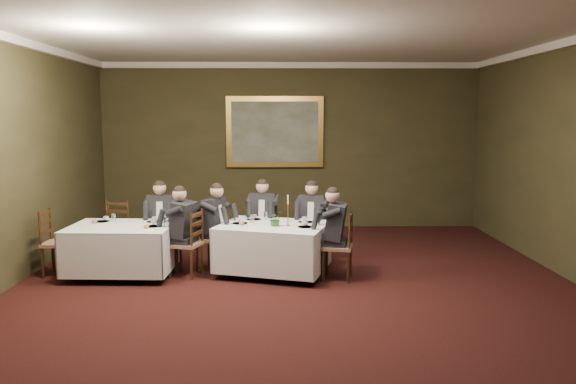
{
  "coord_description": "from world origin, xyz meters",
  "views": [
    {
      "loc": [
        -0.24,
        -7.01,
        2.37
      ],
      "look_at": [
        -0.1,
        2.09,
        1.15
      ],
      "focal_mm": 35.0,
      "sensor_mm": 36.0,
      "label": 1
    }
  ],
  "objects_px": {
    "candlestick": "(288,214)",
    "chair_sec_backleft": "(113,245)",
    "chair_sec_backright": "(163,245)",
    "diner_sec_backright": "(162,232)",
    "table_second": "(122,246)",
    "diner_main_endright": "(337,245)",
    "chair_main_backleft": "(264,242)",
    "chair_sec_endleft": "(59,256)",
    "diner_main_backleft": "(263,229)",
    "table_main": "(273,245)",
    "chair_main_endright": "(338,260)",
    "chair_main_backright": "(313,246)",
    "diner_main_endleft": "(213,237)",
    "chair_main_endleft": "(213,251)",
    "chair_sec_endright": "(187,257)",
    "centerpiece": "(275,218)",
    "diner_main_backright": "(313,232)",
    "diner_sec_endright": "(185,242)",
    "painting": "(275,132)"
  },
  "relations": [
    {
      "from": "table_second",
      "to": "diner_main_endright",
      "type": "bearing_deg",
      "value": -4.3
    },
    {
      "from": "painting",
      "to": "chair_sec_endleft",
      "type": "bearing_deg",
      "value": -131.57
    },
    {
      "from": "chair_main_backright",
      "to": "diner_main_endleft",
      "type": "xyz_separation_m",
      "value": [
        -1.58,
        -0.37,
        0.23
      ]
    },
    {
      "from": "chair_main_backleft",
      "to": "chair_sec_endleft",
      "type": "relative_size",
      "value": 1.0
    },
    {
      "from": "chair_main_endright",
      "to": "chair_sec_backleft",
      "type": "bearing_deg",
      "value": 85.37
    },
    {
      "from": "table_main",
      "to": "chair_sec_backright",
      "type": "height_order",
      "value": "chair_sec_backright"
    },
    {
      "from": "diner_main_backright",
      "to": "chair_sec_backleft",
      "type": "height_order",
      "value": "diner_main_backright"
    },
    {
      "from": "centerpiece",
      "to": "diner_main_backright",
      "type": "bearing_deg",
      "value": 52.06
    },
    {
      "from": "chair_main_endleft",
      "to": "candlestick",
      "type": "bearing_deg",
      "value": 92.3
    },
    {
      "from": "table_second",
      "to": "diner_sec_endright",
      "type": "bearing_deg",
      "value": -2.45
    },
    {
      "from": "chair_sec_endright",
      "to": "centerpiece",
      "type": "distance_m",
      "value": 1.47
    },
    {
      "from": "diner_main_backleft",
      "to": "diner_main_endright",
      "type": "bearing_deg",
      "value": 142.73
    },
    {
      "from": "diner_main_backright",
      "to": "diner_sec_endright",
      "type": "bearing_deg",
      "value": 38.16
    },
    {
      "from": "diner_main_backright",
      "to": "chair_main_endright",
      "type": "relative_size",
      "value": 1.35
    },
    {
      "from": "table_second",
      "to": "diner_main_backleft",
      "type": "height_order",
      "value": "diner_main_backleft"
    },
    {
      "from": "chair_main_endright",
      "to": "chair_sec_endright",
      "type": "distance_m",
      "value": 2.26
    },
    {
      "from": "diner_main_backleft",
      "to": "chair_main_backright",
      "type": "height_order",
      "value": "diner_main_backleft"
    },
    {
      "from": "chair_main_endright",
      "to": "chair_main_endleft",
      "type": "bearing_deg",
      "value": 84.76
    },
    {
      "from": "chair_sec_backright",
      "to": "diner_sec_endright",
      "type": "relative_size",
      "value": 0.74
    },
    {
      "from": "chair_main_endright",
      "to": "candlestick",
      "type": "height_order",
      "value": "candlestick"
    },
    {
      "from": "chair_main_endright",
      "to": "chair_sec_backright",
      "type": "height_order",
      "value": "same"
    },
    {
      "from": "table_main",
      "to": "chair_main_endright",
      "type": "distance_m",
      "value": 1.01
    },
    {
      "from": "chair_sec_backleft",
      "to": "candlestick",
      "type": "distance_m",
      "value": 3.06
    },
    {
      "from": "diner_sec_endright",
      "to": "centerpiece",
      "type": "bearing_deg",
      "value": -75.18
    },
    {
      "from": "chair_main_endleft",
      "to": "diner_main_endright",
      "type": "relative_size",
      "value": 0.74
    },
    {
      "from": "chair_main_backleft",
      "to": "diner_main_endright",
      "type": "height_order",
      "value": "diner_main_endright"
    },
    {
      "from": "diner_main_backleft",
      "to": "diner_main_backright",
      "type": "distance_m",
      "value": 0.85
    },
    {
      "from": "diner_main_backleft",
      "to": "candlestick",
      "type": "relative_size",
      "value": 2.82
    },
    {
      "from": "chair_main_backright",
      "to": "diner_sec_endright",
      "type": "height_order",
      "value": "diner_sec_endright"
    },
    {
      "from": "chair_sec_backright",
      "to": "chair_main_backleft",
      "type": "bearing_deg",
      "value": -173.12
    },
    {
      "from": "chair_main_endright",
      "to": "table_second",
      "type": "bearing_deg",
      "value": 97.28
    },
    {
      "from": "diner_sec_backright",
      "to": "diner_main_backleft",
      "type": "bearing_deg",
      "value": -173.11
    },
    {
      "from": "chair_sec_endleft",
      "to": "painting",
      "type": "xyz_separation_m",
      "value": [
        3.24,
        3.65,
        1.77
      ]
    },
    {
      "from": "table_second",
      "to": "chair_main_backleft",
      "type": "distance_m",
      "value": 2.3
    },
    {
      "from": "diner_sec_endright",
      "to": "chair_main_backright",
      "type": "bearing_deg",
      "value": -52.67
    },
    {
      "from": "chair_main_endright",
      "to": "chair_sec_endleft",
      "type": "distance_m",
      "value": 4.2
    },
    {
      "from": "diner_main_backleft",
      "to": "chair_sec_endleft",
      "type": "relative_size",
      "value": 1.35
    },
    {
      "from": "chair_main_backright",
      "to": "diner_main_endleft",
      "type": "bearing_deg",
      "value": 30.72
    },
    {
      "from": "table_main",
      "to": "chair_main_endright",
      "type": "relative_size",
      "value": 1.86
    },
    {
      "from": "diner_main_endright",
      "to": "painting",
      "type": "distance_m",
      "value": 4.33
    },
    {
      "from": "diner_main_backright",
      "to": "diner_sec_backright",
      "type": "distance_m",
      "value": 2.46
    },
    {
      "from": "chair_main_backleft",
      "to": "chair_main_endleft",
      "type": "height_order",
      "value": "same"
    },
    {
      "from": "chair_sec_endleft",
      "to": "centerpiece",
      "type": "distance_m",
      "value": 3.33
    },
    {
      "from": "table_second",
      "to": "diner_main_backleft",
      "type": "relative_size",
      "value": 1.18
    },
    {
      "from": "chair_main_endright",
      "to": "chair_sec_endright",
      "type": "relative_size",
      "value": 1.0
    },
    {
      "from": "chair_sec_backright",
      "to": "diner_sec_backright",
      "type": "bearing_deg",
      "value": 90.0
    },
    {
      "from": "table_main",
      "to": "chair_main_backright",
      "type": "distance_m",
      "value": 0.93
    },
    {
      "from": "candlestick",
      "to": "chair_sec_backleft",
      "type": "bearing_deg",
      "value": 163.33
    },
    {
      "from": "chair_main_backright",
      "to": "chair_main_endleft",
      "type": "relative_size",
      "value": 1.0
    },
    {
      "from": "diner_main_backleft",
      "to": "painting",
      "type": "xyz_separation_m",
      "value": [
        0.17,
        2.76,
        1.54
      ]
    }
  ]
}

